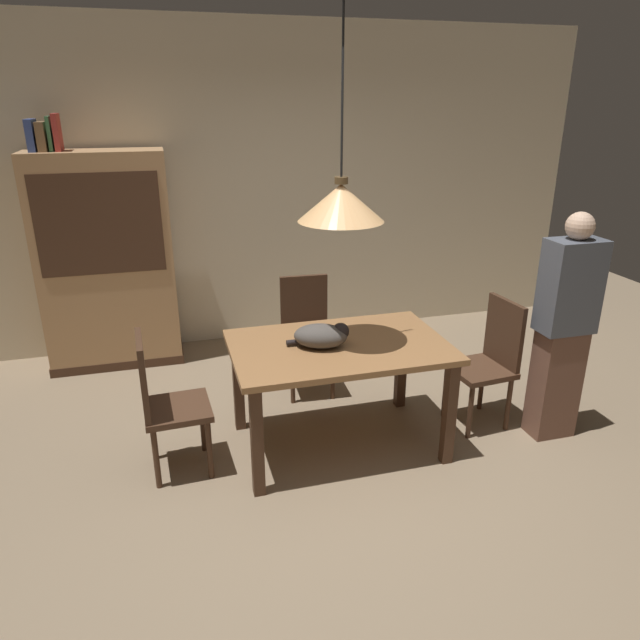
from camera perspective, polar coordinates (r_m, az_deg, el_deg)
ground at (r=3.71m, az=2.22°, el=-16.23°), size 10.00×10.00×0.00m
back_wall at (r=5.59m, az=-6.04°, el=12.72°), size 6.40×0.10×2.90m
dining_table at (r=3.80m, az=1.88°, el=-3.76°), size 1.40×0.90×0.75m
chair_far_back at (r=4.64m, az=-1.33°, el=-0.93°), size 0.42×0.42×0.93m
chair_right_side at (r=4.31m, az=16.31°, el=-3.56°), size 0.43×0.43×0.93m
chair_left_side at (r=3.72m, az=-15.13°, el=-7.54°), size 0.42×0.42×0.93m
cat_sleeping at (r=3.69m, az=0.22°, el=-1.54°), size 0.41×0.32×0.16m
pendant_lamp at (r=3.50m, az=2.07°, el=11.48°), size 0.52×0.52×1.30m
hutch_bookcase at (r=5.32m, az=-20.12°, el=4.96°), size 1.12×0.45×1.85m
book_blue_wide at (r=5.21m, az=-26.43°, el=15.92°), size 0.06×0.24×0.24m
book_brown_thick at (r=5.20m, az=-25.58°, el=15.94°), size 0.06×0.24×0.22m
book_green_slim at (r=5.19m, az=-24.93°, el=16.25°), size 0.03×0.20×0.26m
book_red_tall at (r=5.18m, az=-24.39°, el=16.44°), size 0.04×0.22×0.28m
person_standing at (r=4.21m, az=22.79°, el=-0.85°), size 0.36×0.22×1.58m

